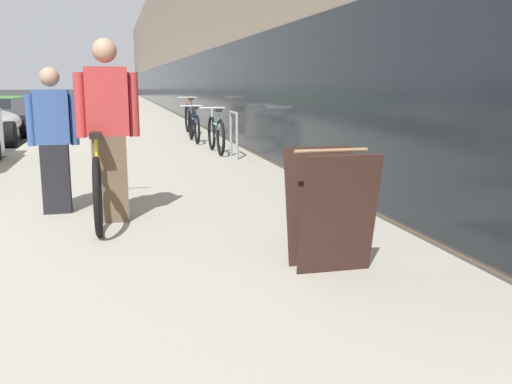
# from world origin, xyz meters

# --- Properties ---
(sidewalk_slab) EXTENTS (4.58, 70.00, 0.11)m
(sidewalk_slab) POSITION_xyz_m (5.30, 21.00, 0.05)
(sidewalk_slab) COLOR #A39E8E
(sidewalk_slab) RESTS_ON ground
(storefront_facade) EXTENTS (10.01, 70.00, 7.25)m
(storefront_facade) POSITION_xyz_m (12.62, 29.00, 3.62)
(storefront_facade) COLOR gray
(storefront_facade) RESTS_ON ground
(tandem_bicycle) EXTENTS (0.52, 2.55, 0.91)m
(tandem_bicycle) POSITION_xyz_m (4.81, 1.60, 0.49)
(tandem_bicycle) COLOR black
(tandem_bicycle) RESTS_ON sidewalk_slab
(person_rider) EXTENTS (0.61, 0.24, 1.78)m
(person_rider) POSITION_xyz_m (4.93, 1.28, 1.00)
(person_rider) COLOR brown
(person_rider) RESTS_ON sidewalk_slab
(person_bystander) EXTENTS (0.52, 0.20, 1.52)m
(person_bystander) POSITION_xyz_m (4.36, 1.79, 0.87)
(person_bystander) COLOR black
(person_bystander) RESTS_ON sidewalk_slab
(bike_rack_hoop) EXTENTS (0.05, 0.60, 0.84)m
(bike_rack_hoop) POSITION_xyz_m (7.10, 5.70, 0.62)
(bike_rack_hoop) COLOR gray
(bike_rack_hoop) RESTS_ON sidewalk_slab
(cruiser_bike_nearest) EXTENTS (0.52, 1.70, 0.87)m
(cruiser_bike_nearest) POSITION_xyz_m (6.92, 6.52, 0.47)
(cruiser_bike_nearest) COLOR black
(cruiser_bike_nearest) RESTS_ON sidewalk_slab
(cruiser_bike_middle) EXTENTS (0.52, 1.65, 0.83)m
(cruiser_bike_middle) POSITION_xyz_m (6.78, 8.66, 0.46)
(cruiser_bike_middle) COLOR black
(cruiser_bike_middle) RESTS_ON sidewalk_slab
(cruiser_bike_farthest) EXTENTS (0.52, 1.75, 0.97)m
(cruiser_bike_farthest) POSITION_xyz_m (6.96, 10.81, 0.51)
(cruiser_bike_farthest) COLOR black
(cruiser_bike_farthest) RESTS_ON sidewalk_slab
(sandwich_board_sign) EXTENTS (0.56, 0.56, 0.90)m
(sandwich_board_sign) POSITION_xyz_m (6.50, -0.64, 0.56)
(sandwich_board_sign) COLOR #331E19
(sandwich_board_sign) RESTS_ON sidewalk_slab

